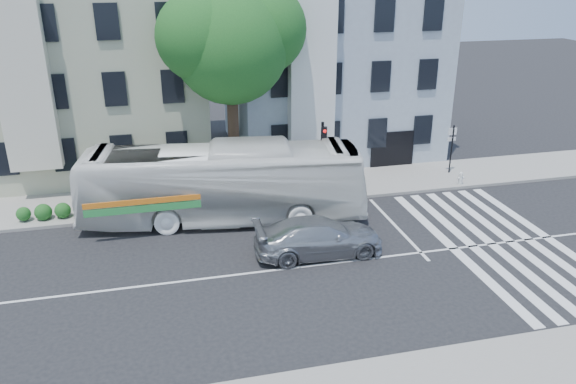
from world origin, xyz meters
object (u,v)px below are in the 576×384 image
object	(u,v)px
bus	(223,183)
traffic_signal	(323,152)
fire_hydrant	(461,178)
sedan	(319,237)

from	to	relation	value
bus	traffic_signal	distance (m)	5.10
bus	fire_hydrant	size ratio (longest dim) A/B	18.29
bus	sedan	world-z (taller)	bus
bus	sedan	xyz separation A→B (m)	(3.34, -4.28, -1.04)
sedan	fire_hydrant	distance (m)	10.90
traffic_signal	sedan	bearing A→B (deg)	-84.79
fire_hydrant	bus	bearing A→B (deg)	-175.10
traffic_signal	fire_hydrant	world-z (taller)	traffic_signal
traffic_signal	fire_hydrant	xyz separation A→B (m)	(7.85, 0.36, -2.17)
bus	sedan	distance (m)	5.53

